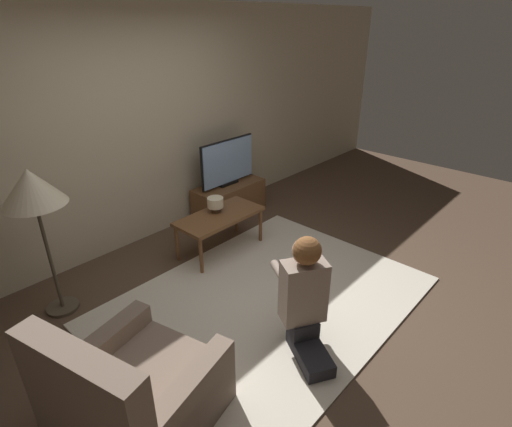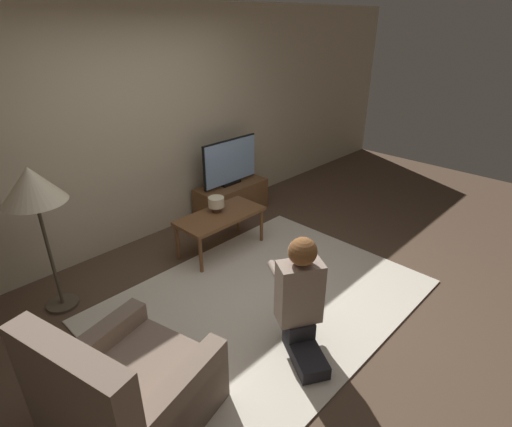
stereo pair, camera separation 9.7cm
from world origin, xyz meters
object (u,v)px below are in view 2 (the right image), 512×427
person_kneeling (300,294)px  table_lamp (216,203)px  coffee_table (220,218)px  armchair (128,393)px  tv (230,162)px  floor_lamp (33,190)px

person_kneeling → table_lamp: size_ratio=5.48×
table_lamp → coffee_table: bearing=-104.3°
coffee_table → armchair: (-1.87, -1.23, -0.13)m
person_kneeling → tv: bearing=-90.0°
tv → armchair: bearing=-144.6°
armchair → tv: bearing=-67.9°
table_lamp → tv: bearing=37.1°
tv → person_kneeling: bearing=-120.9°
floor_lamp → person_kneeling: 2.29m
coffee_table → table_lamp: bearing=75.7°
coffee_table → armchair: size_ratio=0.94×
floor_lamp → person_kneeling: (1.12, -1.89, -0.65)m
coffee_table → floor_lamp: size_ratio=0.73×
floor_lamp → armchair: floor_lamp is taller
person_kneeling → floor_lamp: bearing=-28.5°
tv → table_lamp: tv is taller
tv → table_lamp: (-0.72, -0.54, -0.17)m
person_kneeling → table_lamp: 1.76m
tv → coffee_table: bearing=-139.6°
tv → armchair: 3.24m
tv → table_lamp: bearing=-142.9°
coffee_table → person_kneeling: 1.68m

